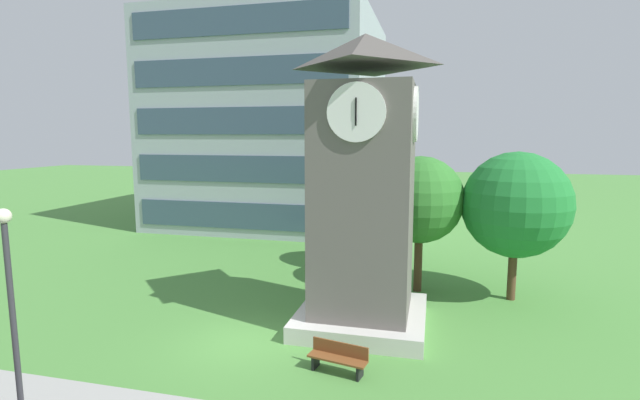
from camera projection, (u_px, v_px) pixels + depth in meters
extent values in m
plane|color=#4C893D|center=(243.00, 342.00, 15.94)|extent=(160.00, 160.00, 0.00)
cube|color=#9EA8B2|center=(275.00, 124.00, 38.03)|extent=(16.31, 14.93, 16.00)
cube|color=#384C60|center=(239.00, 216.00, 31.69)|extent=(15.01, 0.10, 1.80)
cube|color=#384C60|center=(238.00, 169.00, 31.24)|extent=(15.01, 0.10, 1.80)
cube|color=#384C60|center=(237.00, 121.00, 30.80)|extent=(15.01, 0.10, 1.80)
cube|color=#384C60|center=(236.00, 71.00, 30.36)|extent=(15.01, 0.10, 1.80)
cube|color=#384C60|center=(234.00, 20.00, 29.92)|extent=(15.01, 0.10, 1.80)
cube|color=#605B56|center=(363.00, 208.00, 16.81)|extent=(3.43, 3.43, 8.81)
cube|color=beige|center=(362.00, 317.00, 17.38)|extent=(4.63, 4.63, 0.60)
pyramid|color=#4D4945|center=(365.00, 50.00, 16.05)|extent=(3.77, 3.77, 1.13)
cylinder|color=white|center=(356.00, 112.00, 14.64)|extent=(1.89, 0.12, 1.89)
cylinder|color=white|center=(416.00, 114.00, 15.93)|extent=(0.12, 1.89, 1.89)
cube|color=black|center=(356.00, 107.00, 14.55)|extent=(0.03, 0.08, 0.57)
cube|color=black|center=(356.00, 112.00, 14.57)|extent=(0.06, 0.06, 0.85)
cube|color=brown|center=(337.00, 359.00, 13.79)|extent=(1.86, 0.84, 0.06)
cube|color=brown|center=(340.00, 348.00, 13.95)|extent=(1.77, 0.42, 0.40)
cube|color=black|center=(316.00, 361.00, 14.13)|extent=(0.17, 0.44, 0.45)
cube|color=black|center=(360.00, 371.00, 13.51)|extent=(0.17, 0.44, 0.45)
cylinder|color=#333338|center=(14.00, 325.00, 11.24)|extent=(0.14, 0.14, 4.98)
sphere|color=#F2EFCC|center=(3.00, 216.00, 10.87)|extent=(0.36, 0.36, 0.36)
cylinder|color=#513823|center=(418.00, 260.00, 21.02)|extent=(0.37, 0.37, 2.85)
sphere|color=#31792C|center=(420.00, 200.00, 20.63)|extent=(3.87, 3.87, 3.87)
cylinder|color=#513823|center=(512.00, 270.00, 19.92)|extent=(0.36, 0.36, 2.58)
sphere|color=#207A32|center=(516.00, 205.00, 19.53)|extent=(4.47, 4.47, 4.47)
cylinder|color=#513823|center=(372.00, 248.00, 24.60)|extent=(0.34, 0.34, 2.23)
sphere|color=#27832F|center=(372.00, 204.00, 24.28)|extent=(3.62, 3.62, 3.62)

